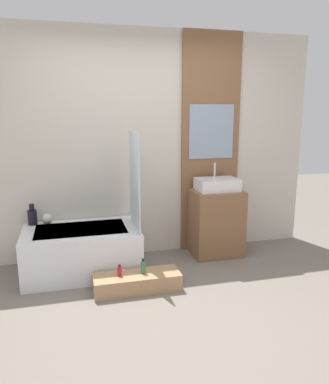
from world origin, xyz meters
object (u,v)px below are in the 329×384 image
at_px(bathtub, 82,250).
at_px(vase_tall_dark, 32,216).
at_px(wooden_step_bench, 137,282).
at_px(bottle_soap_primary, 119,271).
at_px(vase_round_light, 47,219).
at_px(sink, 217,184).
at_px(bottle_soap_secondary, 143,267).

height_order(bathtub, vase_tall_dark, vase_tall_dark).
distance_m(wooden_step_bench, bottle_soap_primary, 0.21).
distance_m(wooden_step_bench, vase_round_light, 1.27).
xyz_separation_m(sink, bottle_soap_secondary, (-1.03, -0.69, -0.62)).
height_order(sink, bottle_soap_secondary, sink).
height_order(bathtub, bottle_soap_secondary, bathtub).
bearing_deg(bathtub, vase_tall_dark, 150.63).
bearing_deg(wooden_step_bench, vase_round_light, 135.39).
bearing_deg(wooden_step_bench, sink, 32.35).
height_order(bathtub, vase_round_light, vase_round_light).
bearing_deg(bottle_soap_primary, wooden_step_bench, 0.00).
bearing_deg(vase_round_light, sink, -4.10).
bearing_deg(sink, vase_tall_dark, 175.97).
xyz_separation_m(bathtub, bottle_soap_primary, (0.32, -0.56, -0.03)).
bearing_deg(vase_tall_dark, bathtub, -29.37).
xyz_separation_m(bathtub, vase_round_light, (-0.35, 0.27, 0.30)).
xyz_separation_m(wooden_step_bench, bottle_soap_secondary, (0.06, 0.00, 0.15)).
xyz_separation_m(wooden_step_bench, vase_round_light, (-0.84, 0.83, 0.46)).
xyz_separation_m(wooden_step_bench, bottle_soap_primary, (-0.17, 0.00, 0.13)).
relative_size(wooden_step_bench, vase_round_light, 7.31).
bearing_deg(vase_tall_dark, vase_round_light, -3.14).
xyz_separation_m(bathtub, sink, (1.58, 0.13, 0.61)).
bearing_deg(bottle_soap_secondary, sink, 33.91).
xyz_separation_m(vase_round_light, bottle_soap_primary, (0.67, -0.83, -0.33)).
distance_m(bathtub, vase_tall_dark, 0.66).
height_order(sink, vase_tall_dark, sink).
bearing_deg(sink, bottle_soap_secondary, -146.09).
relative_size(wooden_step_bench, bottle_soap_primary, 7.16).
distance_m(bottle_soap_primary, bottle_soap_secondary, 0.23).
bearing_deg(bottle_soap_secondary, wooden_step_bench, 180.00).
distance_m(sink, vase_round_light, 1.96).
distance_m(vase_tall_dark, bottle_soap_primary, 1.23).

